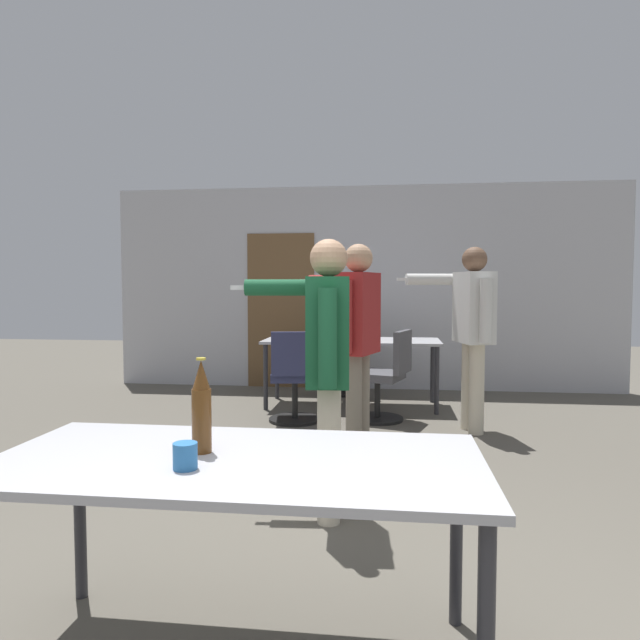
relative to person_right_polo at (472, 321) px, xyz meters
name	(u,v)px	position (x,y,z in m)	size (l,w,h in m)	color
back_wall	(362,289)	(-1.13, 2.16, 0.29)	(6.67, 0.12, 2.66)	#BCBCC1
conference_table_near	(237,477)	(-1.28, -3.46, -0.35)	(1.71, 0.82, 0.75)	#A8A8AD
conference_table_far	(352,346)	(-1.18, 1.00, -0.34)	(1.96, 0.75, 0.75)	#A8A8AD
person_right_polo	(472,321)	(0.00, 0.00, 0.00)	(0.88, 0.65, 1.71)	beige
person_center_tall	(327,351)	(-1.11, -2.12, -0.05)	(0.78, 0.63, 1.62)	beige
person_near_casual	(356,328)	(-1.01, -0.86, -0.01)	(0.71, 0.76, 1.68)	slate
office_chair_far_right	(295,380)	(-1.68, 0.13, -0.60)	(0.52, 0.58, 0.92)	black
office_chair_side_rolled	(347,361)	(-1.28, 1.65, -0.60)	(0.59, 0.64, 0.92)	black
office_chair_mid_tucked	(385,379)	(-0.80, 0.32, -0.60)	(0.63, 0.59, 0.91)	black
beer_bottle	(201,408)	(-1.42, -3.42, -0.12)	(0.07, 0.07, 0.34)	#563314
drink_cup	(185,456)	(-1.41, -3.61, -0.23)	(0.08, 0.08, 0.09)	#2866A3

